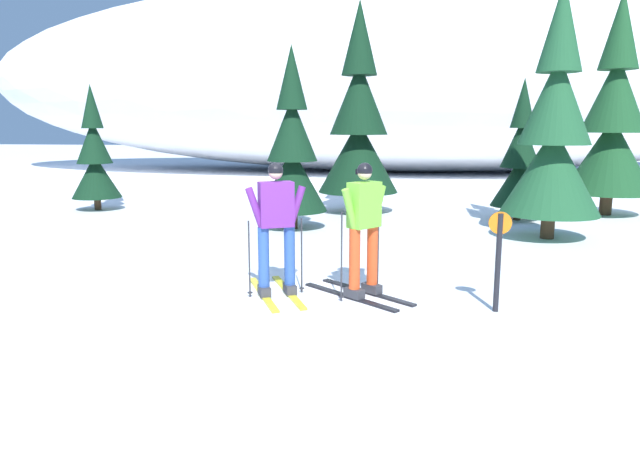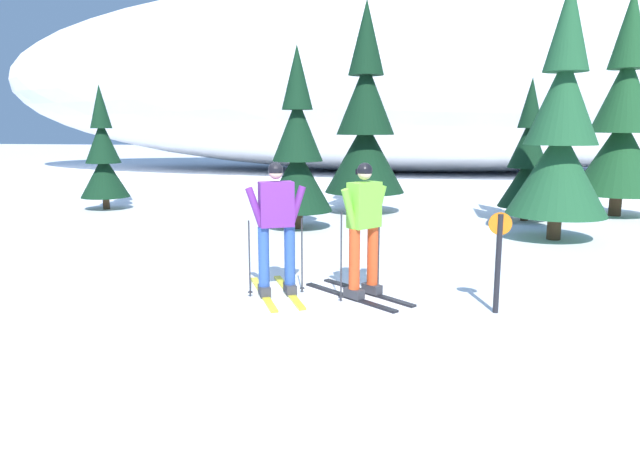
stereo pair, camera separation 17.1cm
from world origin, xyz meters
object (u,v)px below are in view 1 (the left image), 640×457
(pine_tree_center_right, at_px, (520,162))
(pine_tree_far_right, at_px, (613,123))
(skier_purple_jacket, at_px, (276,226))
(pine_tree_right, at_px, (554,134))
(pine_tree_center_left, at_px, (359,126))
(skier_lime_jacket, at_px, (364,227))
(pine_tree_left, at_px, (292,153))
(pine_tree_far_left, at_px, (95,158))
(trail_marker_post, at_px, (498,255))

(pine_tree_center_right, xyz_separation_m, pine_tree_far_right, (2.47, 1.20, 0.93))
(skier_purple_jacket, distance_m, pine_tree_right, 6.83)
(pine_tree_center_left, xyz_separation_m, pine_tree_far_right, (6.51, 0.46, 0.07))
(skier_lime_jacket, height_order, pine_tree_far_right, pine_tree_far_right)
(skier_purple_jacket, bearing_deg, pine_tree_left, 98.42)
(pine_tree_far_right, bearing_deg, pine_tree_far_left, -175.64)
(pine_tree_far_left, height_order, pine_tree_right, pine_tree_right)
(skier_purple_jacket, bearing_deg, pine_tree_right, 45.70)
(skier_purple_jacket, relative_size, pine_tree_right, 0.36)
(skier_lime_jacket, xyz_separation_m, pine_tree_far_left, (-7.90, 7.25, 0.46))
(pine_tree_far_left, height_order, pine_tree_far_right, pine_tree_far_right)
(skier_lime_jacket, xyz_separation_m, pine_tree_right, (3.53, 4.70, 1.18))
(pine_tree_left, bearing_deg, trail_marker_post, -56.42)
(pine_tree_center_right, bearing_deg, pine_tree_far_right, 25.87)
(pine_tree_center_right, height_order, trail_marker_post, pine_tree_center_right)
(pine_tree_left, distance_m, pine_tree_far_right, 8.44)
(pine_tree_center_right, xyz_separation_m, trail_marker_post, (-1.65, -7.49, -0.72))
(pine_tree_left, height_order, pine_tree_center_left, pine_tree_center_left)
(skier_lime_jacket, bearing_deg, skier_purple_jacket, -174.31)
(pine_tree_left, bearing_deg, pine_tree_center_right, 20.43)
(pine_tree_left, bearing_deg, skier_purple_jacket, -81.58)
(skier_purple_jacket, relative_size, trail_marker_post, 1.44)
(pine_tree_center_right, distance_m, pine_tree_right, 2.50)
(pine_tree_far_right, bearing_deg, pine_tree_left, -157.79)
(trail_marker_post, bearing_deg, pine_tree_far_left, 141.50)
(pine_tree_center_left, bearing_deg, skier_lime_jacket, -85.09)
(skier_lime_jacket, bearing_deg, pine_tree_far_right, 54.88)
(pine_tree_right, distance_m, trail_marker_post, 5.59)
(skier_lime_jacket, xyz_separation_m, skier_purple_jacket, (-1.18, -0.12, 0.01))
(pine_tree_far_right, relative_size, trail_marker_post, 4.46)
(pine_tree_far_left, relative_size, pine_tree_center_right, 0.99)
(pine_tree_center_right, bearing_deg, pine_tree_right, -86.14)
(pine_tree_left, height_order, trail_marker_post, pine_tree_left)
(pine_tree_far_left, relative_size, pine_tree_right, 0.67)
(pine_tree_center_left, xyz_separation_m, pine_tree_center_right, (4.04, -0.74, -0.87))
(pine_tree_far_left, bearing_deg, skier_purple_jacket, -47.61)
(pine_tree_center_left, relative_size, trail_marker_post, 4.33)
(skier_lime_jacket, height_order, skier_purple_jacket, same)
(pine_tree_left, height_order, pine_tree_center_right, pine_tree_left)
(pine_tree_far_left, bearing_deg, pine_tree_center_right, -0.78)
(skier_purple_jacket, xyz_separation_m, trail_marker_post, (2.88, -0.27, -0.25))
(skier_lime_jacket, distance_m, pine_tree_left, 5.53)
(pine_tree_left, distance_m, trail_marker_post, 6.69)
(skier_lime_jacket, relative_size, pine_tree_center_left, 0.33)
(skier_lime_jacket, distance_m, pine_tree_far_left, 10.74)
(skier_lime_jacket, relative_size, pine_tree_far_right, 0.32)
(pine_tree_far_left, bearing_deg, pine_tree_left, -19.71)
(skier_lime_jacket, height_order, pine_tree_left, pine_tree_left)
(pine_tree_far_right, distance_m, trail_marker_post, 9.76)
(pine_tree_far_right, bearing_deg, trail_marker_post, -115.41)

